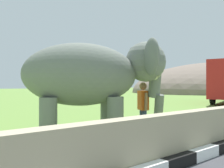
{
  "coord_description": "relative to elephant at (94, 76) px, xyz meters",
  "views": [
    {
      "loc": [
        -0.32,
        0.71,
        1.57
      ],
      "look_at": [
        3.99,
        5.84,
        1.6
      ],
      "focal_mm": 40.07,
      "sensor_mm": 36.0,
      "label": 1
    }
  ],
  "objects": [
    {
      "name": "barrier_parapet",
      "position": [
        -1.71,
        -2.45,
        -1.32
      ],
      "size": [
        28.0,
        0.36,
        1.0
      ],
      "primitive_type": "cube",
      "color": "tan",
      "rests_on": "ground_plane"
    },
    {
      "name": "elephant",
      "position": [
        0.0,
        0.0,
        0.0
      ],
      "size": [
        3.99,
        3.34,
        2.82
      ],
      "color": "slate",
      "rests_on": "ground_plane"
    },
    {
      "name": "person_handler",
      "position": [
        1.57,
        -0.36,
        -0.9
      ],
      "size": [
        0.4,
        0.62,
        1.66
      ],
      "color": "navy",
      "rests_on": "ground_plane"
    },
    {
      "name": "hill_east",
      "position": [
        51.29,
        21.18,
        -1.82
      ],
      "size": [
        45.28,
        36.22,
        13.12
      ],
      "color": "#77675B",
      "rests_on": "ground_plane"
    }
  ]
}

